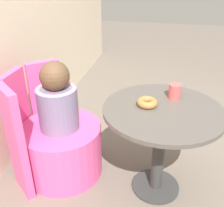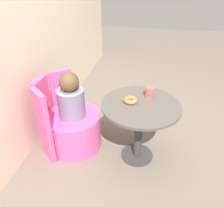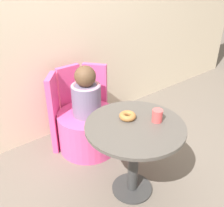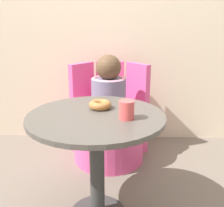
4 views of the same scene
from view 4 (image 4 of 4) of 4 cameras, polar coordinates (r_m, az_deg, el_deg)
back_wall at (r=2.43m, az=-2.39°, el=19.95°), size 6.00×0.06×2.40m
round_table at (r=1.41m, az=-3.39°, el=-7.66°), size 0.72×0.72×0.63m
tub_chair at (r=2.15m, az=-0.70°, el=-7.26°), size 0.57×0.57×0.38m
booth_backrest at (r=2.30m, az=-0.46°, el=-0.54°), size 0.66×0.24×0.76m
child_figure at (r=2.02m, az=-0.74°, el=3.17°), size 0.27×0.27×0.47m
donut at (r=1.44m, az=-2.60°, el=-0.28°), size 0.12×0.12×0.04m
cup at (r=1.28m, az=3.20°, el=-1.40°), size 0.08×0.08×0.09m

